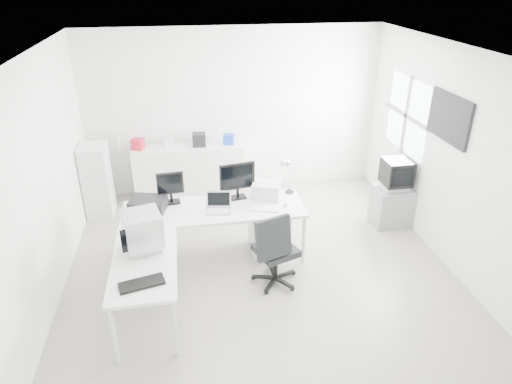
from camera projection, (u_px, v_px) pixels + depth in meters
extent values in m
cube|color=#B6B3A4|center=(258.00, 264.00, 6.18)|extent=(5.00, 5.00, 0.01)
cube|color=white|center=(259.00, 51.00, 4.93)|extent=(5.00, 5.00, 0.01)
cube|color=white|center=(234.00, 112.00, 7.76)|extent=(5.00, 0.02, 2.80)
cube|color=white|center=(42.00, 184.00, 5.19)|extent=(0.02, 5.00, 2.80)
cube|color=white|center=(448.00, 157.00, 5.92)|extent=(0.02, 5.00, 2.80)
cube|color=white|center=(265.00, 231.00, 6.39)|extent=(0.40, 0.50, 0.60)
cube|color=black|center=(148.00, 204.00, 5.97)|extent=(0.52, 0.45, 0.16)
cube|color=white|center=(264.00, 209.00, 6.00)|extent=(0.44, 0.26, 0.02)
sphere|color=white|center=(286.00, 204.00, 6.08)|extent=(0.06, 0.06, 0.06)
cube|color=silver|center=(267.00, 190.00, 6.30)|extent=(0.46, 0.42, 0.21)
cube|color=black|center=(142.00, 283.00, 4.58)|extent=(0.48, 0.29, 0.03)
cube|color=gray|center=(392.00, 206.00, 7.04)|extent=(0.56, 0.46, 0.61)
cube|color=white|center=(189.00, 172.00, 7.83)|extent=(1.84, 0.46, 0.92)
cube|color=#B71A2B|center=(138.00, 144.00, 7.47)|extent=(0.23, 0.22, 0.18)
cube|color=white|center=(169.00, 144.00, 7.55)|extent=(0.14, 0.12, 0.13)
cube|color=black|center=(199.00, 140.00, 7.61)|extent=(0.23, 0.21, 0.22)
cube|color=blue|center=(229.00, 139.00, 7.69)|extent=(0.21, 0.19, 0.17)
cylinder|color=white|center=(119.00, 143.00, 7.45)|extent=(0.07, 0.07, 0.22)
cube|color=white|center=(97.00, 180.00, 7.22)|extent=(0.41, 0.49, 1.17)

